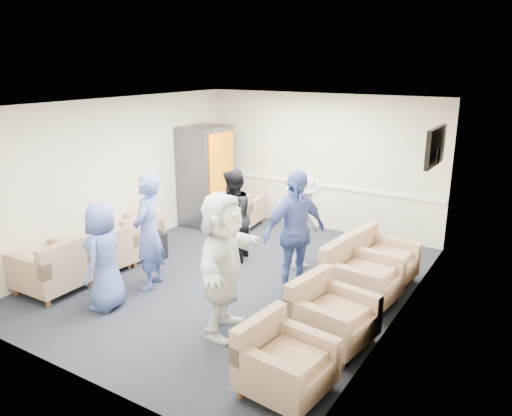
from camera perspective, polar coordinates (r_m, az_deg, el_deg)
The scene contains 25 objects.
floor at distance 7.92m, azimuth -2.31°, elevation -8.05°, with size 6.00×6.00×0.00m, color black.
ceiling at distance 7.24m, azimuth -2.56°, elevation 11.80°, with size 6.00×6.00×0.00m, color white.
back_wall at distance 10.03m, azimuth 7.26°, elevation 5.19°, with size 5.00×0.02×2.70m, color beige.
front_wall at distance 5.38m, azimuth -20.71°, elevation -5.72°, with size 5.00×0.02×2.70m, color beige.
left_wall at distance 9.07m, azimuth -15.65°, elevation 3.52°, with size 0.02×6.00×2.70m, color beige.
right_wall at distance 6.46m, azimuth 16.28°, elevation -1.66°, with size 0.02×6.00×2.70m, color beige.
chair_rail at distance 10.10m, azimuth 7.12°, elevation 2.67°, with size 4.98×0.04×0.06m, color white.
tv at distance 8.03m, azimuth 19.82°, elevation 6.61°, with size 0.10×1.00×0.58m.
armchair_left_near at distance 7.92m, azimuth -22.11°, elevation -6.53°, with size 0.90×0.90×0.71m.
armchair_left_mid at distance 8.48m, azimuth -16.60°, elevation -4.76°, with size 0.88×0.88×0.63m.
armchair_left_far at distance 8.86m, azimuth -14.08°, elevation -3.41°, with size 0.90×0.90×0.70m.
armchair_right_near at distance 5.32m, azimuth 2.92°, elevation -17.36°, with size 0.90×0.90×0.65m.
armchair_right_midnear at distance 6.16m, azimuth 8.30°, elevation -12.24°, with size 0.97×0.97×0.69m.
armchair_right_midfar at distance 7.18m, azimuth 11.51°, elevation -7.90°, with size 0.99×0.99×0.73m.
armchair_right_far at distance 7.90m, azimuth 13.86°, elevation -5.92°, with size 0.96×0.96×0.69m.
armchair_corner at distance 10.27m, azimuth -1.94°, elevation -0.30°, with size 0.92×0.92×0.66m.
vending_machine at distance 10.33m, azimuth -5.75°, elevation 3.70°, with size 0.83×0.97×2.04m.
backpack at distance 8.78m, azimuth -11.28°, elevation -3.96°, with size 0.32×0.24×0.53m.
pillow at distance 7.86m, azimuth -22.31°, elevation -5.29°, with size 0.45×0.34×0.13m, color white.
person_front_left at distance 7.08m, azimuth -16.99°, elevation -5.24°, with size 0.74×0.48×1.51m, color #465CA8.
person_mid_left at distance 7.51m, azimuth -12.18°, elevation -2.72°, with size 0.63×0.41×1.73m, color #465CA8.
person_back_left at distance 8.30m, azimuth -2.68°, elevation -1.00°, with size 0.77×0.60×1.59m, color black.
person_back_right at distance 8.05m, azimuth 5.27°, elevation -1.80°, with size 1.00×0.58×1.55m, color silver.
person_mid_right at distance 7.17m, azimuth 4.44°, elevation -2.85°, with size 1.08×0.45×1.84m, color #465CA8.
person_front_right at distance 6.11m, azimuth -3.79°, elevation -6.43°, with size 1.69×0.54×1.82m, color white.
Camera 1 is at (4.06, -5.96, 3.28)m, focal length 35.00 mm.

